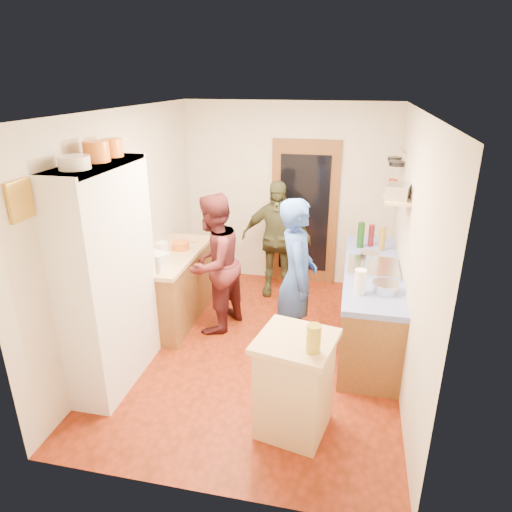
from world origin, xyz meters
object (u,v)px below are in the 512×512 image
(island_base, at_px, (294,387))
(right_counter_base, at_px, (369,306))
(person_back, at_px, (277,239))
(person_hob, at_px, (300,279))
(person_left, at_px, (218,263))
(hutch_body, at_px, (109,279))

(island_base, bearing_deg, right_counter_base, 68.89)
(right_counter_base, height_order, person_back, person_back)
(person_hob, relative_size, person_back, 1.08)
(right_counter_base, bearing_deg, island_base, -111.11)
(person_left, bearing_deg, island_base, 53.30)
(person_hob, bearing_deg, hutch_body, 107.18)
(person_left, height_order, person_back, person_left)
(hutch_body, bearing_deg, right_counter_base, 27.47)
(right_counter_base, height_order, island_base, island_base)
(hutch_body, relative_size, island_base, 2.56)
(hutch_body, height_order, person_left, hutch_body)
(person_left, bearing_deg, hutch_body, -13.97)
(right_counter_base, bearing_deg, person_back, 142.74)
(island_base, distance_m, person_hob, 1.33)
(island_base, height_order, person_left, person_left)
(hutch_body, height_order, person_back, hutch_body)
(island_base, bearing_deg, person_back, 103.06)
(right_counter_base, distance_m, person_left, 1.83)
(island_base, xyz_separation_m, person_left, (-1.13, 1.56, 0.41))
(right_counter_base, xyz_separation_m, person_hob, (-0.77, -0.43, 0.46))
(hutch_body, bearing_deg, person_back, 61.20)
(person_back, bearing_deg, right_counter_base, -39.80)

